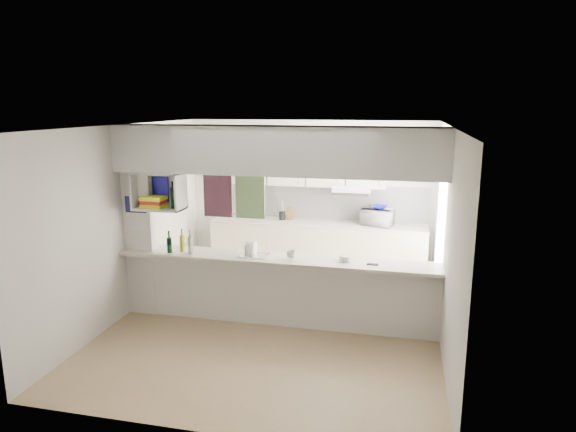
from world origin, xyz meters
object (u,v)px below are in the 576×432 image
(bowl, at_px, (380,207))
(wine_bottles, at_px, (181,244))
(microwave, at_px, (378,217))
(dish_rack, at_px, (253,250))

(bowl, bearing_deg, wine_bottles, -139.07)
(bowl, relative_size, wine_bottles, 0.68)
(microwave, bearing_deg, dish_rack, 70.07)
(microwave, relative_size, dish_rack, 1.30)
(microwave, bearing_deg, wine_bottles, 56.84)
(dish_rack, distance_m, wine_bottles, 0.98)
(microwave, relative_size, bowl, 2.00)
(bowl, bearing_deg, dish_rack, -126.02)
(microwave, height_order, dish_rack, microwave)
(microwave, xyz_separation_m, bowl, (0.03, -0.03, 0.17))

